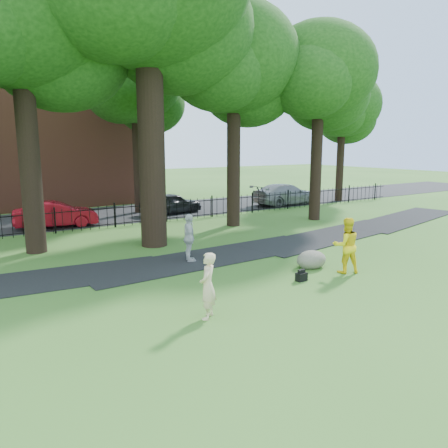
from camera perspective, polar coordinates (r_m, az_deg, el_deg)
ground at (r=13.29m, az=3.53°, el=-8.59°), size 120.00×120.00×0.00m
footpath at (r=16.92m, az=-1.64°, el=-4.39°), size 36.07×3.85×0.03m
street at (r=27.47m, az=-16.78°, el=0.92°), size 80.00×7.00×0.02m
iron_fence at (r=23.61m, az=-14.09°, el=1.03°), size 44.00×0.04×1.20m
tree_row at (r=20.50m, az=-10.08°, el=21.04°), size 26.82×7.96×12.42m
woman at (r=10.97m, az=-2.14°, el=-8.07°), size 0.73×0.72×1.69m
man at (r=15.32m, az=15.65°, el=-2.70°), size 1.14×1.04×1.90m
pedestrian at (r=16.15m, az=-4.56°, el=-1.85°), size 0.76×1.14×1.80m
boulder at (r=15.81m, az=11.34°, el=-4.40°), size 1.36×1.17×0.67m
backpack at (r=14.28m, az=10.08°, el=-6.81°), size 0.37×0.24×0.27m
red_bag at (r=16.01m, az=12.04°, el=-5.07°), size 0.36×0.26×0.22m
red_sedan at (r=24.48m, az=-21.09°, el=1.17°), size 4.33×2.07×1.37m
grey_car at (r=27.53m, az=-6.85°, el=2.71°), size 4.06×2.03×1.33m
silver_car at (r=31.66m, az=8.08°, el=3.86°), size 5.23×2.14×1.51m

